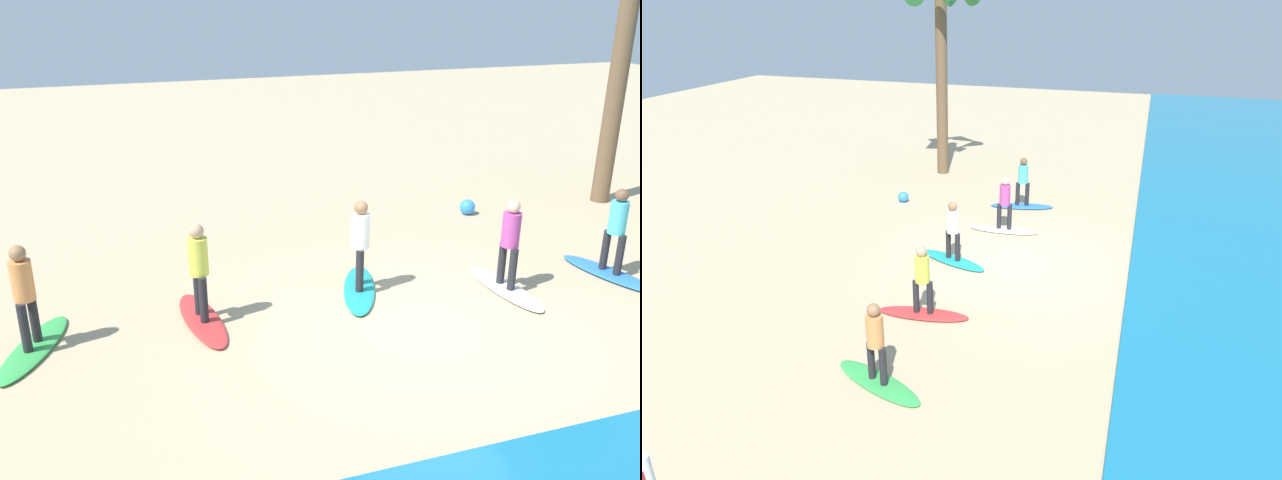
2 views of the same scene
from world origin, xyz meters
The scene contains 13 objects.
ground_plane centered at (0.00, 0.00, 0.00)m, with size 60.00×60.00×0.00m, color tan.
surfboard_blue centered at (-4.33, -0.75, 0.04)m, with size 2.10×0.56×0.09m, color blue.
surfer_blue centered at (-4.33, -0.75, 1.04)m, with size 0.32×0.45×1.64m.
surfboard_white centered at (-2.07, -0.82, 0.04)m, with size 2.10×0.56×0.09m, color white.
surfer_white centered at (-2.07, -0.82, 1.04)m, with size 0.32×0.46×1.64m.
surfboard_teal centered at (0.47, -1.61, 0.04)m, with size 2.10×0.56×0.09m, color teal.
surfer_teal centered at (0.47, -1.61, 1.04)m, with size 0.32×0.44×1.64m.
surfboard_red centered at (3.37, -1.34, 0.04)m, with size 2.10×0.56×0.09m, color red.
surfer_red centered at (3.37, -1.34, 1.04)m, with size 0.32×0.46×1.64m.
surfboard_green centered at (5.96, -1.23, 0.04)m, with size 2.10×0.56×0.09m, color green.
surfer_green centered at (5.96, -1.23, 1.04)m, with size 0.32×0.44×1.64m.
palm_tree centered at (-7.36, -4.69, 6.15)m, with size 2.88×3.03×7.68m.
beach_ball centered at (-3.60, -4.82, 0.18)m, with size 0.37×0.37×0.37m, color #338CE5.
Camera 2 is at (13.91, 2.99, 6.81)m, focal length 32.38 mm.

